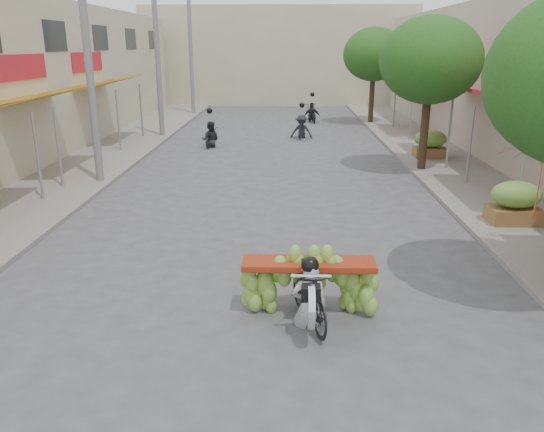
# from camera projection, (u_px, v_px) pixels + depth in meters

# --- Properties ---
(sidewalk_left) EXTENTS (4.00, 60.00, 0.12)m
(sidewalk_left) POSITION_uv_depth(u_px,v_px,m) (85.00, 162.00, 20.06)
(sidewalk_left) COLOR gray
(sidewalk_left) RESTS_ON ground
(sidewalk_right) EXTENTS (4.00, 60.00, 0.12)m
(sidewalk_right) POSITION_uv_depth(u_px,v_px,m) (458.00, 164.00, 19.70)
(sidewalk_right) COLOR gray
(sidewalk_right) RESTS_ON ground
(far_building) EXTENTS (20.00, 6.00, 7.00)m
(far_building) POSITION_uv_depth(u_px,v_px,m) (279.00, 56.00, 40.70)
(far_building) COLOR #B8B092
(far_building) RESTS_ON ground
(utility_pole_mid) EXTENTS (0.60, 0.24, 8.00)m
(utility_pole_mid) POSITION_uv_depth(u_px,v_px,m) (88.00, 54.00, 15.94)
(utility_pole_mid) COLOR slate
(utility_pole_mid) RESTS_ON ground
(utility_pole_far) EXTENTS (0.60, 0.24, 8.00)m
(utility_pole_far) POSITION_uv_depth(u_px,v_px,m) (157.00, 51.00, 24.51)
(utility_pole_far) COLOR slate
(utility_pole_far) RESTS_ON ground
(utility_pole_back) EXTENTS (0.60, 0.24, 8.00)m
(utility_pole_back) POSITION_uv_depth(u_px,v_px,m) (191.00, 49.00, 33.07)
(utility_pole_back) COLOR slate
(utility_pole_back) RESTS_ON ground
(street_tree_mid) EXTENTS (3.40, 3.40, 5.25)m
(street_tree_mid) POSITION_uv_depth(u_px,v_px,m) (431.00, 61.00, 17.65)
(street_tree_mid) COLOR #3A2719
(street_tree_mid) RESTS_ON ground
(street_tree_far) EXTENTS (3.40, 3.40, 5.25)m
(street_tree_far) POSITION_uv_depth(u_px,v_px,m) (374.00, 55.00, 29.07)
(street_tree_far) COLOR #3A2719
(street_tree_far) RESTS_ON ground
(produce_crate_mid) EXTENTS (1.20, 0.88, 1.16)m
(produce_crate_mid) POSITION_uv_depth(u_px,v_px,m) (516.00, 199.00, 12.87)
(produce_crate_mid) COLOR brown
(produce_crate_mid) RESTS_ON ground
(produce_crate_far) EXTENTS (1.20, 0.88, 1.16)m
(produce_crate_far) POSITION_uv_depth(u_px,v_px,m) (431.00, 142.00, 20.48)
(produce_crate_far) COLOR brown
(produce_crate_far) RESTS_ON ground
(banana_motorbike) EXTENTS (2.20, 1.87, 1.95)m
(banana_motorbike) POSITION_uv_depth(u_px,v_px,m) (309.00, 281.00, 8.49)
(banana_motorbike) COLOR black
(banana_motorbike) RESTS_ON ground
(pedestrian) EXTENTS (0.88, 0.66, 1.58)m
(pedestrian) POSITION_uv_depth(u_px,v_px,m) (421.00, 133.00, 21.29)
(pedestrian) COLOR silver
(pedestrian) RESTS_ON ground
(bg_motorbike_a) EXTENTS (0.84, 1.49, 1.95)m
(bg_motorbike_a) POSITION_uv_depth(u_px,v_px,m) (210.00, 129.00, 23.10)
(bg_motorbike_a) COLOR black
(bg_motorbike_a) RESTS_ON ground
(bg_motorbike_b) EXTENTS (1.12, 1.85, 1.95)m
(bg_motorbike_b) POSITION_uv_depth(u_px,v_px,m) (302.00, 121.00, 25.27)
(bg_motorbike_b) COLOR black
(bg_motorbike_b) RESTS_ON ground
(bg_motorbike_c) EXTENTS (1.04, 1.86, 1.95)m
(bg_motorbike_c) POSITION_uv_depth(u_px,v_px,m) (312.00, 109.00, 30.69)
(bg_motorbike_c) COLOR black
(bg_motorbike_c) RESTS_ON ground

